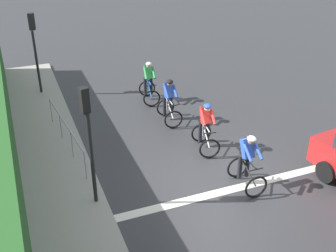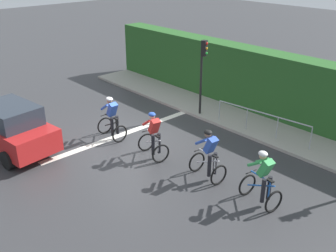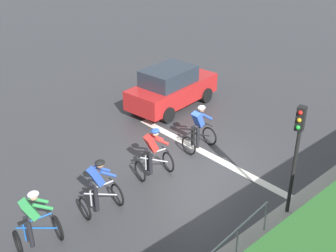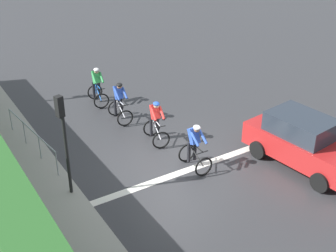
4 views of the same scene
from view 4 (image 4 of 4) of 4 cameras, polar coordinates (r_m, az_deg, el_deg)
ground_plane at (r=16.13m, az=0.83°, el=-4.71°), size 80.00×80.00×0.00m
sidewalk_kerb at (r=16.17m, az=-17.68°, el=-5.90°), size 2.80×18.99×0.12m
road_marking_stop_line at (r=15.77m, az=1.85°, el=-5.57°), size 7.00×0.30×0.01m
cyclist_lead at (r=20.34m, az=-8.62°, el=4.80°), size 0.83×1.17×1.66m
cyclist_second at (r=18.75m, az=-5.94°, el=2.88°), size 0.77×1.14×1.66m
cyclist_mid at (r=17.12m, az=-1.50°, el=0.44°), size 0.87×1.19×1.66m
cyclist_fourth at (r=15.57m, az=3.27°, el=-2.63°), size 0.70×1.09×1.66m
car_red at (r=16.37m, az=16.19°, el=-1.85°), size 2.27×4.28×1.76m
traffic_light_near_crossing at (r=13.87m, az=-12.64°, el=-0.69°), size 0.24×0.31×3.34m
pedestrian_railing_kerbside at (r=17.03m, az=-16.34°, el=-0.91°), size 0.46×3.96×1.03m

